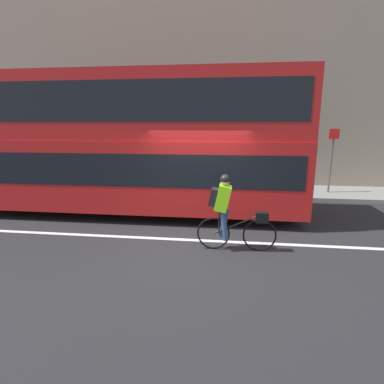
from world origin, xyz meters
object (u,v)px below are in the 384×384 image
at_px(bus, 129,139).
at_px(trash_bin, 100,175).
at_px(cyclist_on_bike, 229,210).
at_px(street_sign_post, 332,157).

relative_size(bus, trash_bin, 10.46).
relative_size(cyclist_on_bike, trash_bin, 1.78).
bearing_deg(trash_bin, cyclist_on_bike, -46.22).
height_order(trash_bin, street_sign_post, street_sign_post).
xyz_separation_m(cyclist_on_bike, street_sign_post, (3.73, 5.49, 0.59)).
xyz_separation_m(bus, trash_bin, (-2.32, 3.02, -1.60)).
bearing_deg(cyclist_on_bike, street_sign_post, 55.81).
distance_m(trash_bin, street_sign_post, 9.04).
bearing_deg(trash_bin, bus, -52.46).
bearing_deg(bus, street_sign_post, 24.27).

